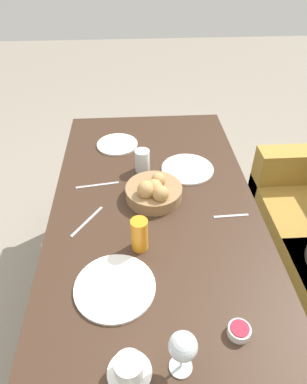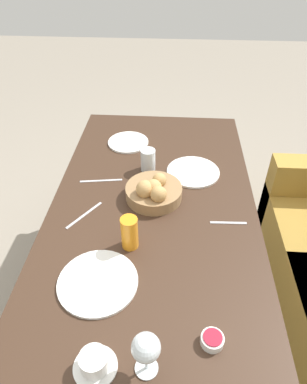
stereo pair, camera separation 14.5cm
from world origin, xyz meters
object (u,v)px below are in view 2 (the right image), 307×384
Objects in this scene: juice_glass at (130,233)px; jam_bowl_berry at (212,340)px; bread_basket at (153,191)px; plate_near_right at (98,282)px; wine_glass at (146,349)px; knife_silver at (84,215)px; fork_silver at (101,181)px; water_tumbler at (148,160)px; plate_far_center at (193,172)px; spoon_coffee at (228,223)px; plate_near_left at (128,142)px; coffee_cup at (94,363)px.

juice_glass is 1.97× the size of jam_bowl_berry.
bread_basket is 0.90× the size of plate_near_right.
wine_glass is 0.94× the size of knife_silver.
wine_glass is 0.81× the size of fork_silver.
juice_glass is (-0.17, 0.09, 0.06)m from plate_near_right.
water_tumbler is at bearing -163.38° from jam_bowl_berry.
jam_bowl_berry reaches higher than plate_far_center.
water_tumbler is 0.75× the size of spoon_coffee.
juice_glass is at bearing 7.64° from plate_near_left.
coffee_cup reaches higher than plate_near_left.
plate_near_right is 1.62× the size of knife_silver.
juice_glass is 1.09× the size of coffee_cup.
bread_basket is 0.72m from coffee_cup.
wine_glass is 0.66m from knife_silver.
bread_basket is 0.22m from water_tumbler.
water_tumbler is at bearing 116.38° from fork_silver.
fork_silver is 1.33× the size of spoon_coffee.
spoon_coffee is at bearing 89.39° from knife_silver.
wine_glass reaches higher than juice_glass.
plate_near_left is 1.15m from coffee_cup.
bread_basket is 1.66× the size of spoon_coffee.
bread_basket is at bearing -112.53° from spoon_coffee.
jam_bowl_berry is at bearing 32.06° from fork_silver.
plate_near_left is 1.16m from wine_glass.
plate_near_left is 1.29× the size of knife_silver.
fork_silver is 1.16× the size of knife_silver.
plate_near_left is 0.74m from spoon_coffee.
plate_near_left is at bearing -170.52° from wine_glass.
plate_near_right is at bearing -116.25° from jam_bowl_berry.
plate_near_left is (-0.44, -0.16, -0.04)m from bread_basket.
juice_glass is 1.23× the size of water_tumbler.
jam_bowl_berry is at bearing -11.20° from spoon_coffee.
bread_basket reaches higher than jam_bowl_berry.
fork_silver is (-0.81, -0.27, -0.11)m from wine_glass.
plate_far_center is at bearing 102.29° from fork_silver.
water_tumbler is (-0.65, 0.12, 0.05)m from plate_near_right.
spoon_coffee is (0.24, 0.55, 0.00)m from fork_silver.
juice_glass is 0.40m from spoon_coffee.
jam_bowl_berry is (0.82, 0.03, 0.01)m from plate_far_center.
water_tumbler is at bearing -134.45° from spoon_coffee.
wine_glass is at bearing -25.79° from spoon_coffee.
water_tumbler is 0.24m from fork_silver.
fork_silver is (-0.55, -0.09, -0.00)m from plate_near_right.
bread_basket is 1.45× the size of knife_silver.
fork_silver is at bearing -77.71° from plate_far_center.
bread_basket is at bearing 171.14° from coffee_cup.
wine_glass is at bearing 18.72° from fork_silver.
spoon_coffee is at bearing 144.40° from coffee_cup.
knife_silver is at bearing -6.50° from fork_silver.
wine_glass is (0.90, -0.15, 0.11)m from plate_far_center.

